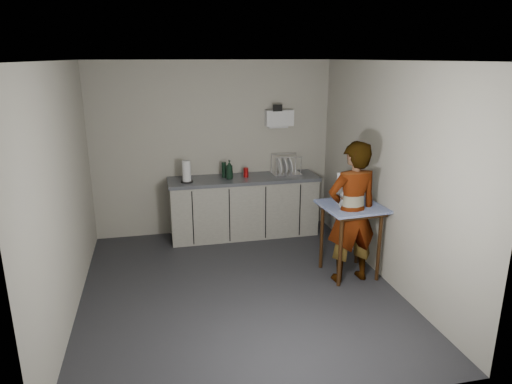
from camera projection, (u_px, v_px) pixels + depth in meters
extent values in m
plane|color=#242429|center=(239.00, 289.00, 5.38)|extent=(4.00, 4.00, 0.00)
cube|color=beige|center=(214.00, 149.00, 6.88)|extent=(3.60, 0.02, 2.60)
cube|color=beige|center=(386.00, 174.00, 5.39)|extent=(0.02, 4.00, 2.60)
cube|color=beige|center=(65.00, 194.00, 4.64)|extent=(0.02, 4.00, 2.60)
cube|color=white|center=(236.00, 61.00, 4.65)|extent=(3.60, 4.00, 0.01)
cube|color=black|center=(244.00, 232.00, 7.05)|extent=(2.20, 0.52, 0.08)
cube|color=#B6B2A2|center=(244.00, 208.00, 6.94)|extent=(2.20, 0.58, 0.86)
cube|color=#4F5159|center=(244.00, 179.00, 6.81)|extent=(2.24, 0.62, 0.05)
cube|color=black|center=(193.00, 218.00, 6.50)|extent=(0.02, 0.01, 0.80)
cube|color=black|center=(230.00, 215.00, 6.61)|extent=(0.02, 0.01, 0.80)
cube|color=black|center=(266.00, 213.00, 6.72)|extent=(0.01, 0.01, 0.80)
cube|color=black|center=(300.00, 210.00, 6.83)|extent=(0.02, 0.01, 0.80)
cube|color=white|center=(279.00, 118.00, 6.89)|extent=(0.42, 0.16, 0.24)
cube|color=white|center=(278.00, 127.00, 6.98)|extent=(0.30, 0.06, 0.04)
cube|color=black|center=(278.00, 108.00, 6.76)|extent=(0.14, 0.02, 0.10)
cylinder|color=#331E0B|center=(340.00, 253.00, 5.36)|extent=(0.05, 0.05, 0.84)
cylinder|color=#331E0B|center=(379.00, 248.00, 5.50)|extent=(0.05, 0.05, 0.84)
cylinder|color=#331E0B|center=(322.00, 237.00, 5.83)|extent=(0.05, 0.05, 0.84)
cylinder|color=#331E0B|center=(358.00, 233.00, 5.97)|extent=(0.05, 0.05, 0.84)
cube|color=#331E0B|center=(352.00, 209.00, 5.54)|extent=(0.66, 0.66, 0.04)
cube|color=navy|center=(352.00, 206.00, 5.53)|extent=(0.75, 0.75, 0.03)
imported|color=#B2A593|center=(352.00, 213.00, 5.39)|extent=(0.66, 0.46, 1.73)
imported|color=black|center=(229.00, 170.00, 6.68)|extent=(0.12, 0.12, 0.28)
cylinder|color=red|center=(246.00, 172.00, 6.81)|extent=(0.07, 0.07, 0.14)
cylinder|color=black|center=(224.00, 170.00, 6.77)|extent=(0.07, 0.07, 0.23)
cylinder|color=black|center=(187.00, 182.00, 6.54)|extent=(0.18, 0.18, 0.02)
cylinder|color=white|center=(186.00, 171.00, 6.50)|extent=(0.12, 0.12, 0.30)
cube|color=white|center=(286.00, 173.00, 6.99)|extent=(0.43, 0.32, 0.02)
cylinder|color=white|center=(276.00, 167.00, 6.78)|extent=(0.01, 0.01, 0.28)
cylinder|color=white|center=(301.00, 165.00, 6.86)|extent=(0.01, 0.01, 0.28)
cylinder|color=white|center=(272.00, 163.00, 7.04)|extent=(0.01, 0.01, 0.28)
cylinder|color=white|center=(295.00, 161.00, 7.12)|extent=(0.01, 0.01, 0.28)
cylinder|color=white|center=(279.00, 166.00, 6.93)|extent=(0.05, 0.24, 0.23)
cylinder|color=white|center=(285.00, 165.00, 6.95)|extent=(0.05, 0.24, 0.23)
cylinder|color=white|center=(290.00, 165.00, 6.97)|extent=(0.05, 0.24, 0.23)
cube|color=white|center=(349.00, 205.00, 5.53)|extent=(0.30, 0.30, 0.01)
cube|color=white|center=(352.00, 204.00, 5.39)|extent=(0.26, 0.05, 0.10)
cube|color=white|center=(347.00, 197.00, 5.64)|extent=(0.26, 0.05, 0.10)
cube|color=white|center=(339.00, 201.00, 5.51)|extent=(0.05, 0.26, 0.10)
cube|color=white|center=(360.00, 200.00, 5.52)|extent=(0.05, 0.26, 0.10)
cube|color=white|center=(347.00, 183.00, 5.59)|extent=(0.26, 0.05, 0.26)
cylinder|color=white|center=(349.00, 200.00, 5.51)|extent=(0.18, 0.18, 0.10)
sphere|color=#FF5D91|center=(347.00, 196.00, 5.46)|extent=(0.06, 0.06, 0.06)
sphere|color=#4F94D7|center=(354.00, 196.00, 5.46)|extent=(0.06, 0.06, 0.06)
sphere|color=#60E96A|center=(349.00, 194.00, 5.54)|extent=(0.06, 0.06, 0.06)
sphere|color=#FF5D91|center=(346.00, 194.00, 5.53)|extent=(0.06, 0.06, 0.06)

